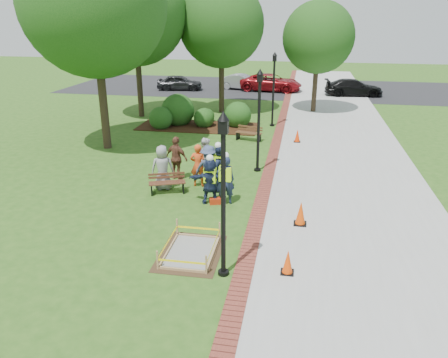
% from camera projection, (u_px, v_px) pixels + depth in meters
% --- Properties ---
extents(ground, '(100.00, 100.00, 0.00)m').
position_uv_depth(ground, '(202.00, 220.00, 14.21)').
color(ground, '#285116').
rests_on(ground, ground).
extents(sidewalk, '(6.00, 60.00, 0.02)m').
position_uv_depth(sidewalk, '(340.00, 143.00, 22.56)').
color(sidewalk, '#9E9E99').
rests_on(sidewalk, ground).
extents(brick_edging, '(0.50, 60.00, 0.03)m').
position_uv_depth(brick_edging, '(277.00, 140.00, 23.10)').
color(brick_edging, maroon).
rests_on(brick_edging, ground).
extents(mulch_bed, '(7.00, 3.00, 0.05)m').
position_uv_depth(mulch_bed, '(199.00, 126.00, 25.74)').
color(mulch_bed, '#381E0F').
rests_on(mulch_bed, ground).
extents(parking_lot, '(36.00, 12.00, 0.01)m').
position_uv_depth(parking_lot, '(270.00, 88.00, 39.02)').
color(parking_lot, black).
rests_on(parking_lot, ground).
extents(wet_concrete_pad, '(1.72, 2.32, 0.55)m').
position_uv_depth(wet_concrete_pad, '(191.00, 246.00, 12.15)').
color(wet_concrete_pad, '#47331E').
rests_on(wet_concrete_pad, ground).
extents(bench_near, '(1.42, 0.87, 0.73)m').
position_uv_depth(bench_near, '(167.00, 187.00, 16.24)').
color(bench_near, brown).
rests_on(bench_near, ground).
extents(bench_far, '(1.44, 0.78, 0.74)m').
position_uv_depth(bench_far, '(249.00, 136.00, 22.90)').
color(bench_far, brown).
rests_on(bench_far, ground).
extents(cone_front, '(0.34, 0.34, 0.67)m').
position_uv_depth(cone_front, '(288.00, 262.00, 11.17)').
color(cone_front, black).
rests_on(cone_front, ground).
extents(cone_back, '(0.40, 0.40, 0.79)m').
position_uv_depth(cone_back, '(301.00, 214.00, 13.74)').
color(cone_back, black).
rests_on(cone_back, ground).
extents(cone_far, '(0.35, 0.35, 0.69)m').
position_uv_depth(cone_far, '(297.00, 136.00, 22.57)').
color(cone_far, black).
rests_on(cone_far, ground).
extents(toolbox, '(0.49, 0.36, 0.22)m').
position_uv_depth(toolbox, '(216.00, 201.00, 15.36)').
color(toolbox, red).
rests_on(toolbox, ground).
extents(lamp_near, '(0.28, 0.28, 4.26)m').
position_uv_depth(lamp_near, '(223.00, 185.00, 10.36)').
color(lamp_near, black).
rests_on(lamp_near, ground).
extents(lamp_mid, '(0.28, 0.28, 4.26)m').
position_uv_depth(lamp_mid, '(259.00, 113.00, 17.71)').
color(lamp_mid, black).
rests_on(lamp_mid, ground).
extents(lamp_far, '(0.28, 0.28, 4.26)m').
position_uv_depth(lamp_far, '(274.00, 84.00, 25.06)').
color(lamp_far, black).
rests_on(lamp_far, ground).
extents(tree_left, '(6.55, 6.55, 9.95)m').
position_uv_depth(tree_left, '(94.00, 4.00, 19.39)').
color(tree_left, '#3D2D1E').
rests_on(tree_left, ground).
extents(tree_back, '(5.44, 5.44, 8.34)m').
position_uv_depth(tree_back, '(221.00, 24.00, 27.63)').
color(tree_back, '#3D2D1E').
rests_on(tree_back, ground).
extents(tree_right, '(4.61, 4.61, 7.12)m').
position_uv_depth(tree_right, '(318.00, 37.00, 28.05)').
color(tree_right, '#3D2D1E').
rests_on(tree_right, ground).
extents(tree_far, '(6.22, 6.22, 9.39)m').
position_uv_depth(tree_far, '(135.00, 13.00, 26.15)').
color(tree_far, '#3D2D1E').
rests_on(tree_far, ground).
extents(shrub_a, '(1.37, 1.37, 1.37)m').
position_uv_depth(shrub_a, '(161.00, 128.00, 25.41)').
color(shrub_a, '#153F12').
rests_on(shrub_a, ground).
extents(shrub_b, '(1.97, 1.97, 1.97)m').
position_uv_depth(shrub_b, '(178.00, 124.00, 26.35)').
color(shrub_b, '#153F12').
rests_on(shrub_b, ground).
extents(shrub_c, '(1.20, 1.20, 1.20)m').
position_uv_depth(shrub_c, '(204.00, 127.00, 25.78)').
color(shrub_c, '#153F12').
rests_on(shrub_c, ground).
extents(shrub_d, '(1.58, 1.58, 1.58)m').
position_uv_depth(shrub_d, '(238.00, 126.00, 25.85)').
color(shrub_d, '#153F12').
rests_on(shrub_d, ground).
extents(shrub_e, '(0.88, 0.88, 0.88)m').
position_uv_depth(shrub_e, '(207.00, 122.00, 26.92)').
color(shrub_e, '#153F12').
rests_on(shrub_e, ground).
extents(casual_person_a, '(0.63, 0.51, 1.72)m').
position_uv_depth(casual_person_a, '(163.00, 168.00, 16.38)').
color(casual_person_a, gray).
rests_on(casual_person_a, ground).
extents(casual_person_b, '(0.55, 0.36, 1.68)m').
position_uv_depth(casual_person_b, '(198.00, 165.00, 16.68)').
color(casual_person_b, '#E0481A').
rests_on(casual_person_b, ground).
extents(casual_person_c, '(0.63, 0.50, 1.71)m').
position_uv_depth(casual_person_c, '(205.00, 158.00, 17.43)').
color(casual_person_c, silver).
rests_on(casual_person_c, ground).
extents(casual_person_d, '(0.66, 0.55, 1.76)m').
position_uv_depth(casual_person_d, '(177.00, 158.00, 17.36)').
color(casual_person_d, brown).
rests_on(casual_person_d, ground).
extents(casual_person_e, '(0.63, 0.48, 1.74)m').
position_uv_depth(casual_person_e, '(209.00, 168.00, 16.29)').
color(casual_person_e, '#394564').
rests_on(casual_person_e, ground).
extents(hivis_worker_a, '(0.56, 0.39, 1.79)m').
position_uv_depth(hivis_worker_a, '(210.00, 179.00, 15.15)').
color(hivis_worker_a, '#1B2547').
rests_on(hivis_worker_a, ground).
extents(hivis_worker_b, '(0.65, 0.52, 1.90)m').
position_uv_depth(hivis_worker_b, '(225.00, 178.00, 15.08)').
color(hivis_worker_b, '#161A3A').
rests_on(hivis_worker_b, ground).
extents(hivis_worker_c, '(0.67, 0.60, 1.91)m').
position_uv_depth(hivis_worker_c, '(218.00, 167.00, 16.18)').
color(hivis_worker_c, '#18233E').
rests_on(hivis_worker_c, ground).
extents(parked_car_a, '(2.48, 4.59, 1.43)m').
position_uv_depth(parked_car_a, '(180.00, 90.00, 37.93)').
color(parked_car_a, '#242527').
rests_on(parked_car_a, ground).
extents(parked_car_b, '(2.87, 4.67, 1.42)m').
position_uv_depth(parked_car_b, '(242.00, 90.00, 38.19)').
color(parked_car_b, '#949498').
rests_on(parked_car_b, ground).
extents(parked_car_c, '(2.60, 5.00, 1.57)m').
position_uv_depth(parked_car_c, '(271.00, 91.00, 37.50)').
color(parked_car_c, maroon).
rests_on(parked_car_c, ground).
extents(parked_car_d, '(2.28, 4.55, 1.44)m').
position_uv_depth(parked_car_d, '(353.00, 96.00, 35.35)').
color(parked_car_d, black).
rests_on(parked_car_d, ground).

